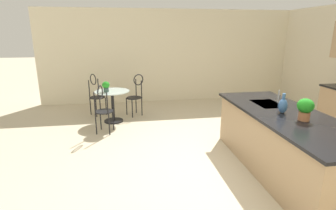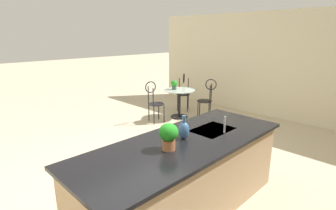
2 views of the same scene
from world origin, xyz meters
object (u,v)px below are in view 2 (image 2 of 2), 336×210
at_px(bistro_table, 179,101).
at_px(chair_near_window, 154,100).
at_px(chair_by_island, 207,97).
at_px(chair_toward_desk, 183,90).
at_px(potted_plant_counter_near, 169,135).
at_px(potted_plant_on_table, 174,84).
at_px(vase_on_counter, 184,130).

height_order(bistro_table, chair_near_window, chair_near_window).
height_order(chair_by_island, chair_toward_desk, same).
bearing_deg(potted_plant_counter_near, bistro_table, -138.93).
bearing_deg(potted_plant_counter_near, chair_by_island, -148.94).
distance_m(chair_toward_desk, potted_plant_counter_near, 4.84).
xyz_separation_m(bistro_table, potted_plant_on_table, (0.07, -0.12, 0.43)).
bearing_deg(chair_by_island, chair_toward_desk, -101.72).
xyz_separation_m(bistro_table, chair_by_island, (-0.44, 0.56, 0.13)).
bearing_deg(bistro_table, vase_on_counter, 43.53).
bearing_deg(potted_plant_on_table, bistro_table, 118.11).
xyz_separation_m(bistro_table, chair_near_window, (0.73, -0.16, 0.13)).
bearing_deg(chair_toward_desk, potted_plant_counter_near, 39.96).
bearing_deg(vase_on_counter, chair_toward_desk, -138.08).
distance_m(bistro_table, potted_plant_counter_near, 4.09).
height_order(bistro_table, chair_by_island, chair_by_island).
height_order(chair_toward_desk, potted_plant_counter_near, potted_plant_counter_near).
bearing_deg(chair_toward_desk, chair_by_island, 78.28).
distance_m(potted_plant_on_table, vase_on_counter, 3.76).
bearing_deg(chair_near_window, chair_toward_desk, -168.71).
xyz_separation_m(chair_near_window, chair_by_island, (-1.17, 0.72, 0.00)).
bearing_deg(chair_near_window, chair_by_island, 148.47).
xyz_separation_m(chair_near_window, potted_plant_counter_near, (2.31, 2.81, 0.52)).
relative_size(bistro_table, potted_plant_on_table, 3.37).
relative_size(potted_plant_on_table, vase_on_counter, 0.82).
bearing_deg(bistro_table, potted_plant_counter_near, 41.07).
distance_m(bistro_table, chair_by_island, 0.72).
height_order(chair_by_island, vase_on_counter, vase_on_counter).
height_order(chair_near_window, potted_plant_on_table, chair_near_window).
height_order(bistro_table, potted_plant_on_table, potted_plant_on_table).
bearing_deg(vase_on_counter, chair_by_island, -147.39).
xyz_separation_m(bistro_table, potted_plant_counter_near, (3.04, 2.65, 0.64)).
relative_size(bistro_table, chair_toward_desk, 0.77).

